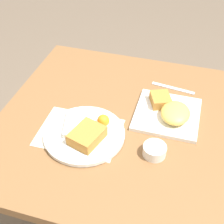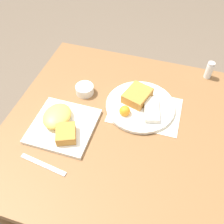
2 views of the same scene
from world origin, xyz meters
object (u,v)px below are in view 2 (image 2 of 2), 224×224
(butter_knife, at_px, (43,165))
(sauce_ramekin, at_px, (85,89))
(plate_oval_far, at_px, (140,104))
(plate_square_near, at_px, (61,123))
(salt_shaker, at_px, (209,71))

(butter_knife, bearing_deg, sauce_ramekin, 96.23)
(plate_oval_far, relative_size, butter_knife, 1.56)
(plate_square_near, distance_m, salt_shaker, 0.69)
(plate_oval_far, relative_size, salt_shaker, 3.49)
(plate_oval_far, height_order, sauce_ramekin, plate_oval_far)
(plate_square_near, relative_size, sauce_ramekin, 3.05)
(salt_shaker, bearing_deg, butter_knife, -38.70)
(plate_oval_far, bearing_deg, butter_knife, -35.25)
(sauce_ramekin, xyz_separation_m, salt_shaker, (-0.26, 0.50, 0.02))
(plate_square_near, height_order, salt_shaker, salt_shaker)
(plate_square_near, relative_size, butter_knife, 1.30)
(sauce_ramekin, height_order, salt_shaker, salt_shaker)
(plate_oval_far, height_order, salt_shaker, salt_shaker)
(sauce_ramekin, bearing_deg, plate_oval_far, 87.19)
(plate_oval_far, distance_m, salt_shaker, 0.37)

